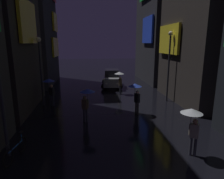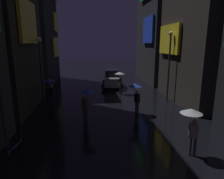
{
  "view_description": "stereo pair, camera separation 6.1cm",
  "coord_description": "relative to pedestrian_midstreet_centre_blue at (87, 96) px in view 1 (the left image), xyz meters",
  "views": [
    {
      "loc": [
        -1.52,
        -2.41,
        4.75
      ],
      "look_at": [
        0.0,
        9.96,
        1.84
      ],
      "focal_mm": 32.0,
      "sensor_mm": 36.0,
      "label": 1
    },
    {
      "loc": [
        -1.46,
        -2.42,
        4.75
      ],
      "look_at": [
        0.0,
        9.96,
        1.84
      ],
      "focal_mm": 32.0,
      "sensor_mm": 36.0,
      "label": 2
    }
  ],
  "objects": [
    {
      "name": "streetlamp_left_far",
      "position": [
        -3.38,
        3.87,
        1.6
      ],
      "size": [
        0.36,
        0.36,
        5.18
      ],
      "color": "#2D2D33",
      "rests_on": "ground"
    },
    {
      "name": "car_distant",
      "position": [
        2.72,
        9.97,
        -0.74
      ],
      "size": [
        2.57,
        4.29,
        1.92
      ],
      "color": "#99999E",
      "rests_on": "ground"
    },
    {
      "name": "pedestrian_midstreet_centre_blue",
      "position": [
        0.0,
        0.0,
        0.0
      ],
      "size": [
        0.9,
        0.9,
        2.12
      ],
      "color": "#2D2D38",
      "rests_on": "ground"
    },
    {
      "name": "building_right_mid",
      "position": [
        9.1,
        3.7,
        5.99
      ],
      "size": [
        4.25,
        7.71,
        15.32
      ],
      "color": "#2D2826",
      "rests_on": "ground"
    },
    {
      "name": "building_left_far",
      "position": [
        -5.86,
        13.03,
        5.63
      ],
      "size": [
        4.25,
        8.35,
        14.61
      ],
      "color": "#232328",
      "rests_on": "ground"
    },
    {
      "name": "bicycle_parked_at_storefront",
      "position": [
        -2.98,
        -3.59,
        -1.28
      ],
      "size": [
        0.38,
        1.8,
        0.96
      ],
      "color": "black",
      "rests_on": "ground"
    },
    {
      "name": "pedestrian_midstreet_left_blue",
      "position": [
        3.25,
        1.08,
        0.0
      ],
      "size": [
        0.9,
        0.9,
        2.12
      ],
      "color": "#38332D",
      "rests_on": "ground"
    },
    {
      "name": "pedestrian_far_right_clear",
      "position": [
        3.06,
        6.67,
        0.0
      ],
      "size": [
        0.9,
        0.9,
        2.12
      ],
      "color": "#2D2D38",
      "rests_on": "ground"
    },
    {
      "name": "pedestrian_foreground_left_blue",
      "position": [
        -2.79,
        3.7,
        0.0
      ],
      "size": [
        0.9,
        0.9,
        2.12
      ],
      "color": "#2D2D38",
      "rests_on": "ground"
    },
    {
      "name": "streetlamp_right_far",
      "position": [
        6.62,
        3.88,
        1.86
      ],
      "size": [
        0.36,
        0.36,
        5.66
      ],
      "color": "#2D2D33",
      "rests_on": "ground"
    },
    {
      "name": "pedestrian_foreground_right_clear",
      "position": [
        4.37,
        -4.25,
        0.0
      ],
      "size": [
        0.9,
        0.9,
        2.12
      ],
      "color": "#2D2D38",
      "rests_on": "ground"
    },
    {
      "name": "building_right_far",
      "position": [
        9.11,
        13.07,
        6.12
      ],
      "size": [
        4.25,
        8.47,
        15.58
      ],
      "color": "#232328",
      "rests_on": "ground"
    }
  ]
}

